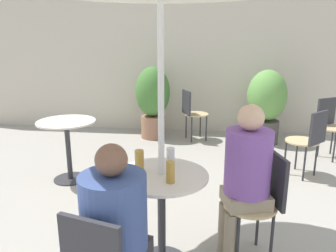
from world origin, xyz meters
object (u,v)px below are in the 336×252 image
cafe_table_near (162,200)px  beer_glass_2 (171,157)px  potted_plant_1 (266,103)px  bistro_chair_2 (310,137)px  beer_glass_1 (170,172)px  seated_person_1 (246,171)px  cafe_table_far (67,137)px  bistro_chair_1 (262,196)px  potted_plant_0 (153,98)px  bistro_chair_4 (331,122)px  seated_person_0 (116,225)px  bistro_chair_3 (192,110)px  beer_glass_0 (139,162)px

cafe_table_near → beer_glass_2: beer_glass_2 is taller
beer_glass_2 → potted_plant_1: potted_plant_1 is taller
bistro_chair_2 → beer_glass_1: size_ratio=5.69×
seated_person_1 → cafe_table_far: bearing=-137.5°
seated_person_1 → beer_glass_2: 0.57m
bistro_chair_1 → potted_plant_0: 3.40m
bistro_chair_1 → cafe_table_near: bearing=-90.0°
bistro_chair_4 → potted_plant_1: potted_plant_1 is taller
seated_person_0 → potted_plant_1: size_ratio=0.96×
bistro_chair_4 → beer_glass_1: (-2.02, -2.80, 0.30)m
bistro_chair_3 → bistro_chair_4: bearing=-129.2°
bistro_chair_3 → beer_glass_2: (-0.01, -3.08, 0.30)m
seated_person_0 → beer_glass_0: 0.61m
bistro_chair_1 → bistro_chair_4: 2.82m
seated_person_0 → beer_glass_1: seated_person_0 is taller
cafe_table_far → seated_person_0: (1.16, -2.02, 0.15)m
potted_plant_0 → bistro_chair_1: bearing=-66.5°
seated_person_1 → potted_plant_0: bearing=-173.3°
cafe_table_near → beer_glass_0: size_ratio=4.23×
bistro_chair_1 → beer_glass_0: 0.98m
beer_glass_0 → bistro_chair_3: bearing=86.1°
bistro_chair_3 → seated_person_0: 3.84m
seated_person_0 → beer_glass_0: size_ratio=6.61×
bistro_chair_4 → beer_glass_1: size_ratio=5.69×
cafe_table_far → bistro_chair_4: bistro_chair_4 is taller
cafe_table_near → bistro_chair_4: size_ratio=0.87×
bistro_chair_1 → beer_glass_0: beer_glass_0 is taller
cafe_table_far → bistro_chair_1: bistro_chair_1 is taller
bistro_chair_2 → seated_person_1: bearing=15.5°
bistro_chair_3 → bistro_chair_1: bearing=169.0°
cafe_table_near → bistro_chair_3: (0.06, 3.23, -0.02)m
bistro_chair_3 → beer_glass_2: 3.10m
bistro_chair_1 → potted_plant_0: bearing=-170.9°
bistro_chair_4 → beer_glass_2: size_ratio=5.78×
bistro_chair_1 → bistro_chair_2: bearing=139.2°
bistro_chair_2 → bistro_chair_3: 2.05m
bistro_chair_3 → beer_glass_0: (-0.22, -3.24, 0.31)m
bistro_chair_1 → bistro_chair_2: (0.82, 1.65, 0.00)m
bistro_chair_4 → beer_glass_1: bearing=-156.4°
seated_person_1 → beer_glass_2: bearing=-103.6°
cafe_table_far → seated_person_1: (1.94, -1.27, 0.19)m
bistro_chair_2 → beer_glass_2: beer_glass_2 is taller
bistro_chair_4 → potted_plant_0: potted_plant_0 is taller
seated_person_1 → bistro_chair_2: bearing=136.0°
bistro_chair_4 → potted_plant_0: 2.78m
cafe_table_near → potted_plant_0: potted_plant_0 is taller
potted_plant_0 → seated_person_0: bearing=-83.6°
cafe_table_near → beer_glass_2: 0.32m
cafe_table_far → cafe_table_near: bearing=-46.9°
seated_person_0 → beer_glass_0: (0.01, 0.59, 0.14)m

